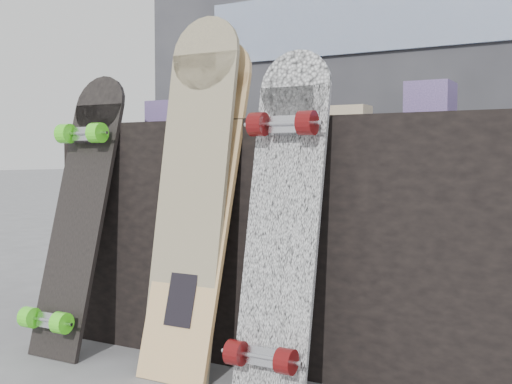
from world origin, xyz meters
The scene contains 9 objects.
vendor_table centered at (0.00, 0.50, 0.40)m, with size 1.60×0.60×0.80m, color black.
booth centered at (0.00, 1.35, 1.10)m, with size 2.40×0.22×2.20m.
merch_box_purple centered at (-0.54, 0.52, 0.85)m, with size 0.18×0.12×0.10m, color navy.
merch_box_small centered at (0.47, 0.56, 0.86)m, with size 0.14×0.14×0.12m, color navy.
merch_box_flat centered at (0.13, 0.61, 0.83)m, with size 0.22×0.10×0.06m, color #D1B78C.
longboard_geisha centered at (-0.15, 0.14, 0.56)m, with size 0.25×0.32×1.07m.
longboard_celtic centered at (-0.16, 0.12, 0.60)m, with size 0.25×0.22×1.13m.
longboard_cascadia centered at (0.17, 0.08, 0.51)m, with size 0.23×0.28×1.00m.
skateboard_dark centered at (-0.63, 0.10, 0.50)m, with size 0.22×0.34×0.98m.
Camera 1 is at (1.01, -1.54, 0.67)m, focal length 45.00 mm.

